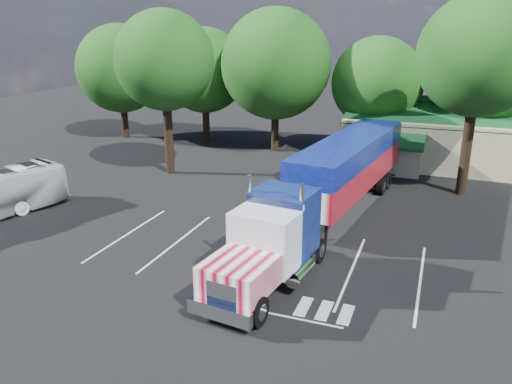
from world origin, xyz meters
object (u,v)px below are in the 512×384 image
(semi_truck, at_px, (333,180))
(silver_sedan, at_px, (440,166))
(bicycle, at_px, (325,176))
(woman, at_px, (266,231))

(semi_truck, relative_size, silver_sedan, 6.34)
(bicycle, xyz_separation_m, silver_sedan, (8.13, 5.59, 0.19))
(woman, distance_m, bicycle, 12.84)
(semi_truck, distance_m, silver_sedan, 15.17)
(bicycle, height_order, silver_sedan, silver_sedan)
(bicycle, distance_m, silver_sedan, 9.87)
(semi_truck, xyz_separation_m, bicycle, (-2.33, 8.27, -2.34))
(bicycle, bearing_deg, silver_sedan, -0.50)
(woman, bearing_deg, silver_sedan, -26.38)
(woman, distance_m, silver_sedan, 20.22)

